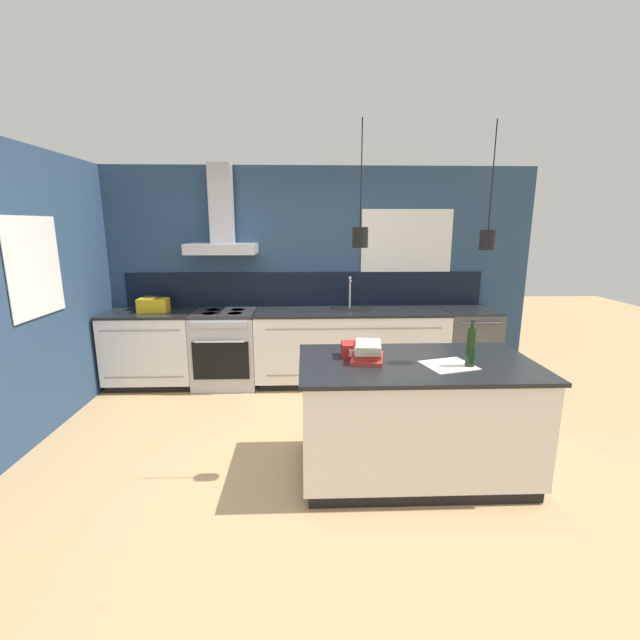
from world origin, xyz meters
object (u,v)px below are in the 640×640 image
at_px(oven_range, 226,348).
at_px(bottle_on_island, 471,347).
at_px(dishwasher, 468,346).
at_px(red_supply_box, 357,350).
at_px(yellow_toolbox, 153,305).
at_px(book_stack, 367,352).

bearing_deg(oven_range, bottle_on_island, -44.18).
bearing_deg(dishwasher, red_supply_box, -131.31).
height_order(oven_range, bottle_on_island, bottle_on_island).
distance_m(dishwasher, yellow_toolbox, 3.82).
height_order(dishwasher, bottle_on_island, bottle_on_island).
height_order(oven_range, dishwasher, same).
bearing_deg(book_stack, yellow_toolbox, 139.34).
height_order(red_supply_box, yellow_toolbox, yellow_toolbox).
relative_size(book_stack, red_supply_box, 1.53).
xyz_separation_m(oven_range, bottle_on_island, (2.15, -2.09, 0.60)).
bearing_deg(bottle_on_island, oven_range, 135.82).
bearing_deg(book_stack, oven_range, 126.56).
xyz_separation_m(dishwasher, bottle_on_island, (-0.82, -2.09, 0.60)).
distance_m(bottle_on_island, book_stack, 0.75).
distance_m(book_stack, red_supply_box, 0.12).
bearing_deg(bottle_on_island, red_supply_box, 160.77).
height_order(bottle_on_island, yellow_toolbox, bottle_on_island).
relative_size(dishwasher, bottle_on_island, 2.61).
distance_m(bottle_on_island, red_supply_box, 0.84).
relative_size(oven_range, yellow_toolbox, 2.68).
bearing_deg(oven_range, dishwasher, 0.08).
distance_m(red_supply_box, yellow_toolbox, 2.84).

